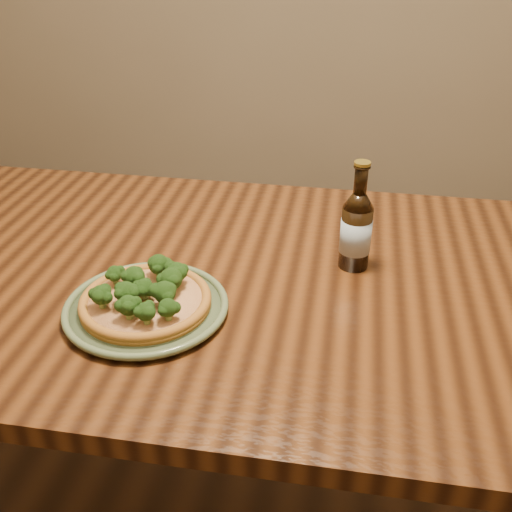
% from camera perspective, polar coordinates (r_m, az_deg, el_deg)
% --- Properties ---
extents(table, '(1.60, 0.90, 0.75)m').
position_cam_1_polar(table, '(1.29, -8.88, -4.54)').
color(table, '#4B2710').
rests_on(table, ground).
extents(plate, '(0.30, 0.30, 0.02)m').
position_cam_1_polar(plate, '(1.10, -10.41, -4.82)').
color(plate, '#576747').
rests_on(plate, table).
extents(pizza, '(0.24, 0.24, 0.07)m').
position_cam_1_polar(pizza, '(1.09, -10.44, -3.94)').
color(pizza, '#A36824').
rests_on(pizza, plate).
extents(beer_bottle, '(0.06, 0.06, 0.23)m').
position_cam_1_polar(beer_bottle, '(1.20, 9.52, 2.52)').
color(beer_bottle, black).
rests_on(beer_bottle, table).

